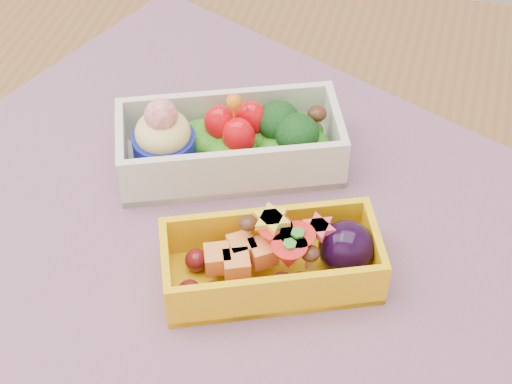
% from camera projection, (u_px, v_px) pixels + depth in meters
% --- Properties ---
extents(table, '(1.20, 0.80, 0.75)m').
position_uv_depth(table, '(185.00, 314.00, 0.71)').
color(table, brown).
rests_on(table, ground).
extents(placemat, '(0.67, 0.60, 0.00)m').
position_uv_depth(placemat, '(245.00, 228.00, 0.64)').
color(placemat, gray).
rests_on(placemat, table).
extents(bento_white, '(0.20, 0.14, 0.08)m').
position_uv_depth(bento_white, '(229.00, 142.00, 0.67)').
color(bento_white, silver).
rests_on(bento_white, placemat).
extents(bento_yellow, '(0.17, 0.13, 0.05)m').
position_uv_depth(bento_yellow, '(276.00, 259.00, 0.59)').
color(bento_yellow, yellow).
rests_on(bento_yellow, placemat).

